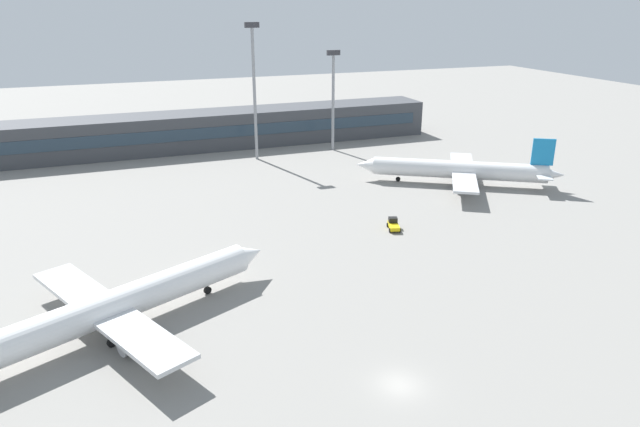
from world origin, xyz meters
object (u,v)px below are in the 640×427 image
object	(u,v)px
airplane_mid	(457,170)
floodlight_tower_east	(254,84)
floodlight_tower_west	(333,93)
airplane_near	(116,305)
baggage_tug_yellow	(393,224)

from	to	relation	value
airplane_mid	floodlight_tower_east	world-z (taller)	floodlight_tower_east
floodlight_tower_west	floodlight_tower_east	world-z (taller)	floodlight_tower_east
floodlight_tower_west	airplane_mid	bearing A→B (deg)	-70.75
airplane_mid	floodlight_tower_east	size ratio (longest dim) A/B	1.19
floodlight_tower_east	floodlight_tower_west	bearing A→B (deg)	5.57
airplane_near	floodlight_tower_west	world-z (taller)	floodlight_tower_west
baggage_tug_yellow	airplane_near	bearing A→B (deg)	-159.11
airplane_mid	baggage_tug_yellow	bearing A→B (deg)	-143.49
floodlight_tower_east	baggage_tug_yellow	bearing A→B (deg)	-79.56
airplane_near	baggage_tug_yellow	size ratio (longest dim) A/B	10.15
airplane_near	airplane_mid	bearing A→B (deg)	26.87
airplane_near	baggage_tug_yellow	xyz separation A→B (m)	(43.27, 16.51, -2.38)
floodlight_tower_west	floodlight_tower_east	bearing A→B (deg)	-174.43
baggage_tug_yellow	floodlight_tower_west	bearing A→B (deg)	78.68
airplane_near	floodlight_tower_west	distance (m)	88.71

